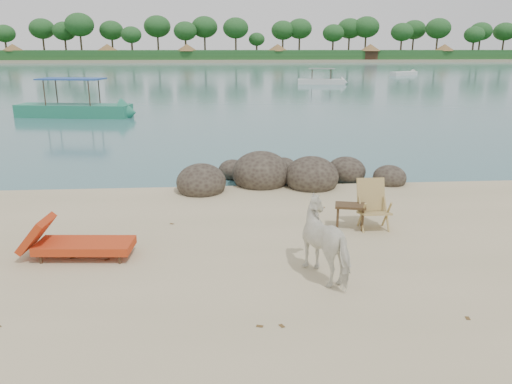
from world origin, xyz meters
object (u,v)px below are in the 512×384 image
(boat_near, at_px, (72,85))
(cow, at_px, (329,242))
(side_table, at_px, (350,218))
(boulders, at_px, (280,176))
(lounge_chair, at_px, (85,242))
(deck_chair, at_px, (375,207))

(boat_near, bearing_deg, cow, -55.21)
(side_table, bearing_deg, cow, -99.04)
(boulders, distance_m, lounge_chair, 6.53)
(side_table, distance_m, boat_near, 22.50)
(deck_chair, bearing_deg, cow, -123.94)
(cow, distance_m, lounge_chair, 4.52)
(boulders, bearing_deg, deck_chair, -68.06)
(cow, height_order, lounge_chair, cow)
(boulders, xyz_separation_m, deck_chair, (1.56, -3.87, 0.28))
(boat_near, bearing_deg, side_table, -50.52)
(lounge_chair, bearing_deg, cow, -9.81)
(side_table, distance_m, deck_chair, 0.57)
(side_table, xyz_separation_m, deck_chair, (0.50, -0.10, 0.26))
(boat_near, bearing_deg, deck_chair, -49.55)
(boulders, relative_size, boat_near, 0.90)
(boulders, bearing_deg, cow, -89.10)
(cow, relative_size, boat_near, 0.21)
(boulders, height_order, lounge_chair, boulders)
(boulders, bearing_deg, lounge_chair, -130.83)
(side_table, xyz_separation_m, boat_near, (-11.08, 19.52, 1.50))
(deck_chair, relative_size, boat_near, 0.14)
(boulders, distance_m, side_table, 3.92)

